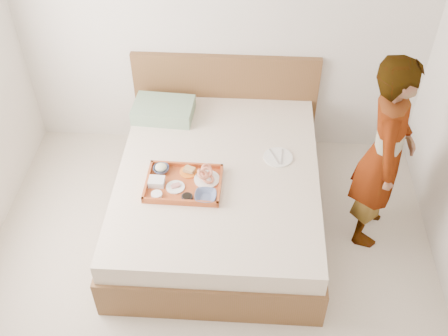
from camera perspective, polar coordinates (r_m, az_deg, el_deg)
ground at (r=3.99m, az=-2.11°, el=-15.80°), size 3.50×4.00×0.01m
wall_back at (r=4.56m, az=-0.29°, el=15.68°), size 3.50×0.01×2.60m
bed at (r=4.38m, az=-0.58°, el=-2.72°), size 1.65×2.00×0.53m
headboard at (r=4.97m, az=0.16°, el=7.07°), size 1.65×0.06×0.95m
pillow at (r=4.70m, az=-6.40°, el=6.11°), size 0.53×0.38×0.12m
tray at (r=4.07m, az=-4.28°, el=-1.61°), size 0.57×0.42×0.05m
prawn_plate at (r=4.09m, az=-1.81°, el=-1.18°), size 0.20×0.20×0.01m
navy_bowl_big at (r=3.95m, az=-1.95°, el=-2.99°), size 0.16×0.16×0.04m
sauce_dish at (r=3.95m, az=-3.91°, el=-3.13°), size 0.08×0.08×0.03m
meat_plate at (r=4.05m, az=-5.15°, el=-2.03°), size 0.14×0.14×0.01m
bread_plate at (r=4.16m, az=-3.76°, el=-0.43°), size 0.14×0.14×0.01m
salad_bowl at (r=4.18m, az=-6.64°, el=-0.12°), size 0.13×0.13×0.04m
plastic_tub at (r=4.08m, az=-7.12°, el=-1.44°), size 0.12×0.10×0.05m
cheese_round at (r=4.00m, az=-7.11°, el=-2.82°), size 0.08×0.08×0.03m
dinner_plate at (r=4.31m, az=5.72°, el=1.14°), size 0.26×0.26×0.01m
person at (r=4.07m, az=16.56°, el=1.37°), size 0.51×0.66×1.62m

